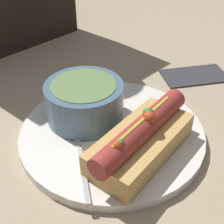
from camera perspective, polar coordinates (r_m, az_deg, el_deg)
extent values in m
plane|color=tan|center=(0.46, 0.00, -4.50)|extent=(4.00, 4.00, 0.00)
cylinder|color=white|center=(0.46, 0.00, -3.85)|extent=(0.27, 0.27, 0.01)
cube|color=tan|center=(0.40, 5.28, -5.86)|extent=(0.16, 0.09, 0.03)
cylinder|color=#9E332D|center=(0.39, 5.48, -3.14)|extent=(0.18, 0.05, 0.03)
sphere|color=#C63F1E|center=(0.38, 6.74, -1.10)|extent=(0.02, 0.02, 0.02)
sphere|color=#387A28|center=(0.39, 6.64, -0.22)|extent=(0.01, 0.01, 0.01)
sphere|color=#518C2D|center=(0.35, 1.43, -5.69)|extent=(0.01, 0.01, 0.01)
sphere|color=#C63F1E|center=(0.34, 0.89, -6.16)|extent=(0.01, 0.01, 0.01)
cylinder|color=gold|center=(0.38, 5.60, -1.58)|extent=(0.12, 0.02, 0.01)
cylinder|color=slate|center=(0.46, -5.03, 1.95)|extent=(0.11, 0.11, 0.06)
cylinder|color=#66844C|center=(0.45, -5.17, 4.13)|extent=(0.09, 0.09, 0.02)
cube|color=#B7B7BC|center=(0.40, -5.63, -8.86)|extent=(0.08, 0.12, 0.00)
ellipsoid|color=#B7B7BC|center=(0.47, -6.84, -1.26)|extent=(0.04, 0.04, 0.01)
cube|color=#333338|center=(0.62, 14.89, 6.57)|extent=(0.14, 0.12, 0.01)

